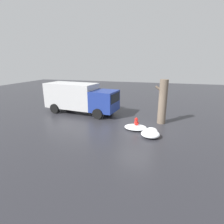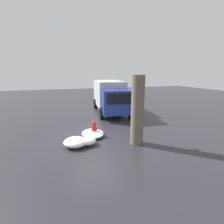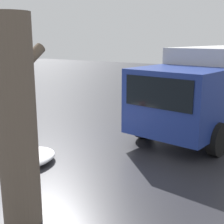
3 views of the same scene
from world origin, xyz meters
TOP-DOWN VIEW (x-y plane):
  - ground_plane at (0.00, 0.00)m, footprint 60.00×60.00m
  - fire_hydrant at (-0.00, -0.00)m, footprint 0.38×0.37m
  - tree_trunk at (-1.72, -1.81)m, footprint 0.97×0.63m
  - delivery_truck at (5.75, -2.84)m, footprint 7.09×3.23m
  - snow_pile_by_hydrant at (-1.09, 1.17)m, footprint 1.20×1.16m
  - snow_pile_curbside at (0.02, 0.07)m, footprint 1.58×1.22m
  - snow_pile_by_tree at (-1.14, 0.59)m, footprint 0.79×0.86m

SIDE VIEW (x-z plane):
  - ground_plane at x=0.00m, z-range 0.00..0.00m
  - snow_pile_curbside at x=0.02m, z-range 0.00..0.29m
  - snow_pile_by_tree at x=-1.14m, z-range 0.00..0.40m
  - snow_pile_by_hydrant at x=-1.09m, z-range 0.00..0.42m
  - fire_hydrant at x=0.00m, z-range 0.01..0.87m
  - delivery_truck at x=5.75m, z-range 0.13..2.88m
  - tree_trunk at x=-1.72m, z-range 0.02..3.43m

